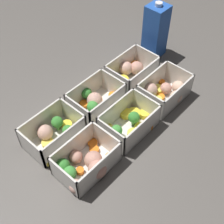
{
  "coord_description": "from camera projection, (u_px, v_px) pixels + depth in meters",
  "views": [
    {
      "loc": [
        -0.45,
        -0.4,
        0.72
      ],
      "look_at": [
        0.0,
        0.0,
        0.03
      ],
      "focal_mm": 50.0,
      "sensor_mm": 36.0,
      "label": 1
    }
  ],
  "objects": [
    {
      "name": "container_near_left",
      "position": [
        85.0,
        164.0,
        0.8
      ],
      "size": [
        0.16,
        0.13,
        0.08
      ],
      "color": "silver",
      "rests_on": "ground_plane"
    },
    {
      "name": "container_near_right",
      "position": [
        163.0,
        92.0,
        0.97
      ],
      "size": [
        0.16,
        0.13,
        0.08
      ],
      "color": "silver",
      "rests_on": "ground_plane"
    },
    {
      "name": "container_far_right",
      "position": [
        131.0,
        72.0,
        1.03
      ],
      "size": [
        0.16,
        0.12,
        0.08
      ],
      "color": "silver",
      "rests_on": "ground_plane"
    },
    {
      "name": "container_near_center",
      "position": [
        129.0,
        123.0,
        0.89
      ],
      "size": [
        0.17,
        0.12,
        0.08
      ],
      "color": "silver",
      "rests_on": "ground_plane"
    },
    {
      "name": "container_far_left",
      "position": [
        55.0,
        133.0,
        0.87
      ],
      "size": [
        0.17,
        0.12,
        0.08
      ],
      "color": "silver",
      "rests_on": "ground_plane"
    },
    {
      "name": "juice_carton",
      "position": [
        155.0,
        31.0,
        1.07
      ],
      "size": [
        0.07,
        0.07,
        0.2
      ],
      "color": "blue",
      "rests_on": "ground_plane"
    },
    {
      "name": "ground_plane",
      "position": [
        112.0,
        118.0,
        0.94
      ],
      "size": [
        4.0,
        4.0,
        0.0
      ],
      "primitive_type": "plane",
      "color": "#56514C"
    },
    {
      "name": "container_far_center",
      "position": [
        97.0,
        101.0,
        0.94
      ],
      "size": [
        0.16,
        0.11,
        0.08
      ],
      "color": "silver",
      "rests_on": "ground_plane"
    }
  ]
}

